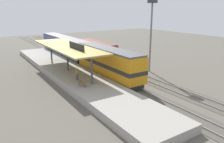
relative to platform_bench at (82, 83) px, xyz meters
The scene contains 11 objects.
ground_plane 11.37m from the platform_bench, 44.88° to the left, with size 120.00×120.00×0.00m, color #5B564C.
track_near 10.06m from the platform_bench, 53.02° to the left, with size 3.20×110.00×0.16m.
track_far 13.33m from the platform_bench, 36.93° to the left, with size 3.20×110.00×0.16m.
platform 8.14m from the platform_bench, 80.03° to the left, with size 6.00×44.00×0.90m, color #9E998E.
station_canopy 8.61m from the platform_bench, 79.92° to the left, with size 5.20×18.00×4.70m.
platform_bench is the anchor object (origin of this frame).
locomotive 7.01m from the platform_bench, 30.04° to the left, with size 2.93×14.43×4.44m.
passenger_carriage_single 22.31m from the platform_bench, 74.39° to the left, with size 2.90×20.00×4.24m.
freight_car 18.76m from the platform_bench, 55.58° to the left, with size 2.80×12.00×3.54m.
light_mast 15.78m from the platform_bench, 12.04° to the left, with size 1.10×1.10×11.70m.
person_waiting 2.61m from the platform_bench, 78.21° to the left, with size 0.34×0.34×1.71m.
Camera 1 is at (-16.89, -31.80, 10.19)m, focal length 35.49 mm.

